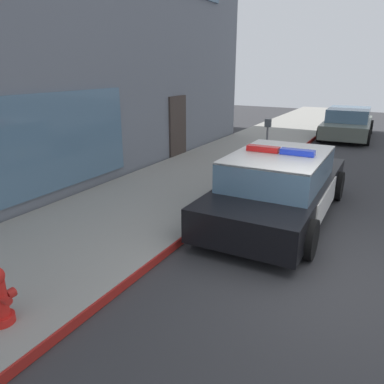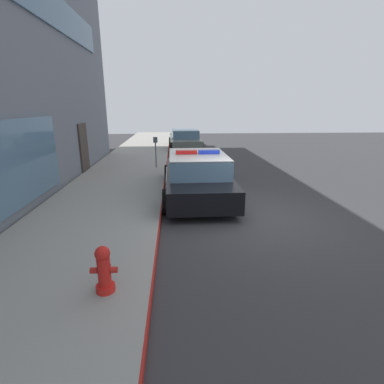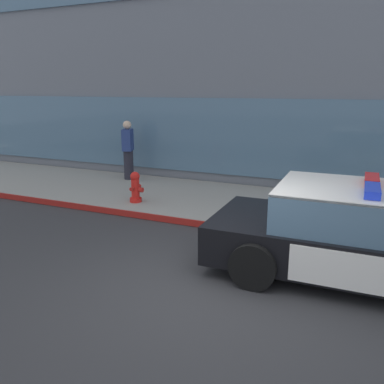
% 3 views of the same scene
% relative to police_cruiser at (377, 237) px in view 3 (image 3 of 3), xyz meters
% --- Properties ---
extents(ground, '(48.00, 48.00, 0.00)m').
position_rel_police_cruiser_xyz_m(ground, '(-2.13, -1.30, -0.68)').
color(ground, '#303033').
extents(sidewalk, '(48.00, 3.36, 0.15)m').
position_rel_police_cruiser_xyz_m(sidewalk, '(-2.13, 2.78, -0.61)').
color(sidewalk, gray).
rests_on(sidewalk, ground).
extents(curb_red_paint, '(28.80, 0.04, 0.14)m').
position_rel_police_cruiser_xyz_m(curb_red_paint, '(-2.13, 1.09, -0.61)').
color(curb_red_paint, maroon).
rests_on(curb_red_paint, ground).
extents(storefront_building, '(24.65, 11.26, 7.97)m').
position_rel_police_cruiser_xyz_m(storefront_building, '(-3.97, 10.10, 3.30)').
color(storefront_building, slate).
rests_on(storefront_building, ground).
extents(police_cruiser, '(4.96, 2.17, 1.49)m').
position_rel_police_cruiser_xyz_m(police_cruiser, '(0.00, 0.00, 0.00)').
color(police_cruiser, black).
rests_on(police_cruiser, ground).
extents(fire_hydrant, '(0.34, 0.39, 0.73)m').
position_rel_police_cruiser_xyz_m(fire_hydrant, '(-5.15, 1.76, -0.18)').
color(fire_hydrant, red).
rests_on(fire_hydrant, sidewalk).
extents(pedestrian_on_sidewalk, '(0.37, 0.46, 1.71)m').
position_rel_police_cruiser_xyz_m(pedestrian_on_sidewalk, '(-6.62, 3.79, 0.33)').
color(pedestrian_on_sidewalk, '#23232D').
rests_on(pedestrian_on_sidewalk, sidewalk).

